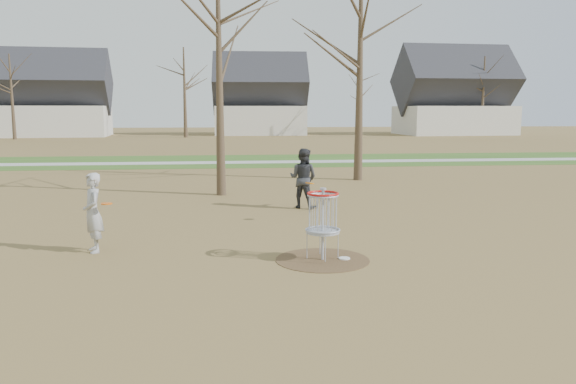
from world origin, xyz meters
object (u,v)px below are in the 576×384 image
object	(u,v)px
player_standing	(93,213)
player_throwing	(303,178)
disc_golf_basket	(323,213)
disc_grounded	(344,258)

from	to	relation	value
player_standing	player_throwing	bearing A→B (deg)	110.58
player_throwing	disc_golf_basket	world-z (taller)	player_throwing
disc_golf_basket	player_standing	bearing A→B (deg)	166.12
player_throwing	disc_grounded	world-z (taller)	player_throwing
player_throwing	disc_golf_basket	distance (m)	5.74
disc_grounded	player_standing	bearing A→B (deg)	167.30
player_standing	disc_golf_basket	size ratio (longest dim) A/B	1.19
player_standing	disc_grounded	size ratio (longest dim) A/B	7.28
player_standing	player_throwing	distance (m)	6.71
disc_grounded	disc_golf_basket	bearing A→B (deg)	-179.82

